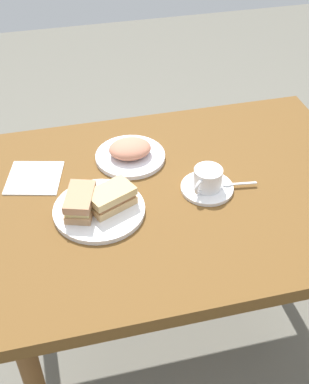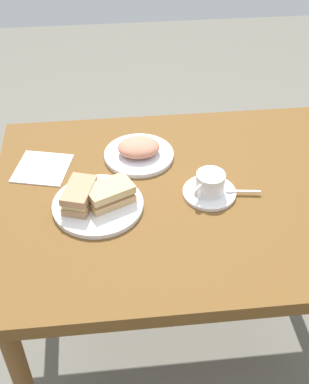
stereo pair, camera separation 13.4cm
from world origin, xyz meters
name	(u,v)px [view 1 (the left image)]	position (x,y,z in m)	size (l,w,h in m)	color
ground_plane	(176,338)	(0.00, 0.00, 0.00)	(6.00, 6.00, 0.00)	#666358
dining_table	(182,211)	(0.00, 0.00, 0.65)	(1.07, 0.80, 0.74)	brown
sandwich_plate	(99,210)	(0.24, 0.04, 0.74)	(0.24, 0.24, 0.01)	white
sandwich_front	(111,198)	(0.21, 0.03, 0.78)	(0.14, 0.12, 0.05)	tan
sandwich_back	(80,202)	(0.29, 0.03, 0.78)	(0.10, 0.13, 0.06)	#AD8056
coffee_saucer	(207,188)	(-0.06, 0.01, 0.74)	(0.15, 0.15, 0.01)	white
coffee_cup	(208,178)	(-0.06, 0.02, 0.78)	(0.09, 0.09, 0.06)	white
spoon	(233,184)	(-0.14, 0.02, 0.75)	(0.10, 0.03, 0.01)	silver
side_plate	(130,157)	(0.12, -0.18, 0.74)	(0.21, 0.21, 0.01)	silver
side_food_pile	(130,149)	(0.12, -0.18, 0.77)	(0.13, 0.10, 0.04)	#BB755B
napkin	(34,178)	(0.40, -0.15, 0.74)	(0.15, 0.15, 0.00)	white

